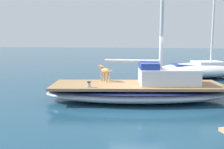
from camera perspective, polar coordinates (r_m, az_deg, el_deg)
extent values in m
plane|color=navy|center=(10.05, 5.67, -5.84)|extent=(120.00, 120.00, 0.00)
ellipsoid|color=#B2B7C1|center=(9.99, 5.69, -4.28)|extent=(3.49, 7.48, 0.56)
ellipsoid|color=navy|center=(9.95, 5.71, -3.26)|extent=(3.51, 7.52, 0.08)
cube|color=#A37A51|center=(9.92, 5.72, -2.41)|extent=(2.97, 6.85, 0.10)
cylinder|color=silver|center=(9.93, 4.63, 3.15)|extent=(0.10, 2.20, 0.10)
cube|color=silver|center=(10.04, 12.59, -0.42)|extent=(1.70, 2.38, 0.60)
cube|color=navy|center=(9.97, 8.24, 2.07)|extent=(1.42, 0.88, 0.24)
ellipsoid|color=tan|center=(10.39, -1.52, 0.87)|extent=(0.52, 0.53, 0.22)
cylinder|color=tan|center=(10.53, -2.39, -0.44)|extent=(0.07, 0.07, 0.38)
cylinder|color=tan|center=(10.61, -1.81, -0.38)|extent=(0.07, 0.07, 0.38)
cylinder|color=tan|center=(10.24, -1.21, -0.68)|extent=(0.07, 0.07, 0.38)
cylinder|color=tan|center=(10.32, -0.62, -0.61)|extent=(0.07, 0.07, 0.38)
cylinder|color=tan|center=(10.57, -2.27, 1.59)|extent=(0.21, 0.21, 0.19)
ellipsoid|color=tan|center=(10.66, -2.65, 1.95)|extent=(0.25, 0.25, 0.13)
cone|color=#45331C|center=(10.63, -2.85, 2.25)|extent=(0.05, 0.05, 0.06)
cone|color=#45331C|center=(10.68, -2.45, 2.28)|extent=(0.05, 0.05, 0.06)
torus|color=black|center=(10.57, -2.27, 1.59)|extent=(0.18, 0.18, 0.10)
cylinder|color=tan|center=(10.10, -0.31, 0.83)|extent=(0.18, 0.19, 0.12)
cylinder|color=#B7B7BC|center=(9.21, -5.25, -2.65)|extent=(0.16, 0.16, 0.08)
cylinder|color=#B7B7BC|center=(9.20, -5.26, -2.10)|extent=(0.13, 0.13, 0.10)
cylinder|color=black|center=(9.18, -5.27, -1.70)|extent=(0.15, 0.15, 0.03)
torus|color=beige|center=(10.43, 0.01, -1.46)|extent=(0.32, 0.32, 0.04)
ellipsoid|color=white|center=(16.90, 19.68, 0.98)|extent=(4.21, 6.41, 0.92)
cube|color=tan|center=(16.90, 19.68, 0.94)|extent=(3.52, 5.70, 0.08)
cube|color=silver|center=(17.06, 21.07, 1.95)|extent=(1.94, 2.10, 0.52)
cube|color=navy|center=(16.45, 16.48, 1.67)|extent=(1.80, 2.07, 0.36)
cylinder|color=silver|center=(17.09, 21.99, 11.20)|extent=(0.12, 0.12, 6.13)
sphere|color=#E55119|center=(15.57, 8.64, -0.11)|extent=(0.44, 0.44, 0.44)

